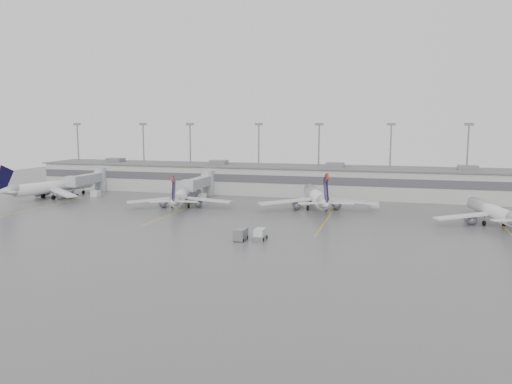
% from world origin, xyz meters
% --- Properties ---
extents(ground, '(260.00, 260.00, 0.00)m').
position_xyz_m(ground, '(0.00, 0.00, 0.00)').
color(ground, '#525255').
rests_on(ground, ground).
extents(terminal, '(152.00, 17.00, 9.45)m').
position_xyz_m(terminal, '(-0.01, 57.98, 4.17)').
color(terminal, '#ADADA8').
rests_on(terminal, ground).
extents(light_masts, '(142.40, 8.00, 20.60)m').
position_xyz_m(light_masts, '(0.00, 63.75, 12.03)').
color(light_masts, gray).
rests_on(light_masts, ground).
extents(jet_bridge_left, '(4.00, 17.20, 7.00)m').
position_xyz_m(jet_bridge_left, '(-55.50, 45.72, 3.87)').
color(jet_bridge_left, '#9FA1A4').
rests_on(jet_bridge_left, ground).
extents(jet_bridge_right, '(4.00, 17.20, 7.00)m').
position_xyz_m(jet_bridge_right, '(-20.50, 45.72, 3.87)').
color(jet_bridge_right, '#9FA1A4').
rests_on(jet_bridge_right, ground).
extents(stand_markings, '(105.25, 40.00, 0.01)m').
position_xyz_m(stand_markings, '(-0.00, 24.00, 0.01)').
color(stand_markings, yellow).
rests_on(stand_markings, ground).
extents(jet_far_left, '(27.67, 31.48, 10.47)m').
position_xyz_m(jet_far_left, '(-59.48, 31.24, 3.25)').
color(jet_far_left, silver).
rests_on(jet_far_left, ground).
extents(jet_mid_left, '(24.45, 27.82, 9.25)m').
position_xyz_m(jet_mid_left, '(-18.98, 27.26, 2.88)').
color(jet_mid_left, silver).
rests_on(jet_mid_left, ground).
extents(jet_mid_right, '(27.18, 30.92, 10.29)m').
position_xyz_m(jet_mid_right, '(13.59, 32.86, 3.20)').
color(jet_mid_right, silver).
rests_on(jet_mid_right, ground).
extents(jet_far_right, '(24.68, 27.94, 9.13)m').
position_xyz_m(jet_far_right, '(50.75, 24.02, 2.84)').
color(jet_far_right, silver).
rests_on(jet_far_right, ground).
extents(baggage_tug, '(2.13, 3.19, 2.01)m').
position_xyz_m(baggage_tug, '(8.52, -0.69, 0.78)').
color(baggage_tug, silver).
rests_on(baggage_tug, ground).
extents(baggage_cart, '(1.94, 3.26, 2.06)m').
position_xyz_m(baggage_cart, '(5.32, -1.89, 1.07)').
color(baggage_cart, slate).
rests_on(baggage_cart, ground).
extents(gse_uld_a, '(2.74, 2.06, 1.77)m').
position_xyz_m(gse_uld_a, '(-49.23, 37.34, 0.88)').
color(gse_uld_a, silver).
rests_on(gse_uld_a, ground).
extents(gse_uld_b, '(2.40, 1.71, 1.61)m').
position_xyz_m(gse_uld_b, '(-18.67, 40.70, 0.80)').
color(gse_uld_b, silver).
rests_on(gse_uld_b, ground).
extents(gse_uld_c, '(2.48, 2.03, 1.52)m').
position_xyz_m(gse_uld_c, '(26.72, 38.82, 0.76)').
color(gse_uld_c, silver).
rests_on(gse_uld_c, ground).
extents(gse_loader, '(2.57, 3.74, 2.20)m').
position_xyz_m(gse_loader, '(-21.89, 43.29, 1.10)').
color(gse_loader, slate).
rests_on(gse_loader, ground).
extents(cone_a, '(0.41, 0.41, 0.66)m').
position_xyz_m(cone_a, '(-47.92, 35.84, 0.33)').
color(cone_a, orange).
rests_on(cone_a, ground).
extents(cone_b, '(0.42, 0.42, 0.68)m').
position_xyz_m(cone_b, '(-22.04, 37.62, 0.34)').
color(cone_b, orange).
rests_on(cone_b, ground).
extents(cone_c, '(0.44, 0.44, 0.71)m').
position_xyz_m(cone_c, '(9.82, 34.71, 0.35)').
color(cone_c, orange).
rests_on(cone_c, ground).
extents(cone_d, '(0.45, 0.45, 0.71)m').
position_xyz_m(cone_d, '(56.91, 38.83, 0.35)').
color(cone_d, orange).
rests_on(cone_d, ground).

